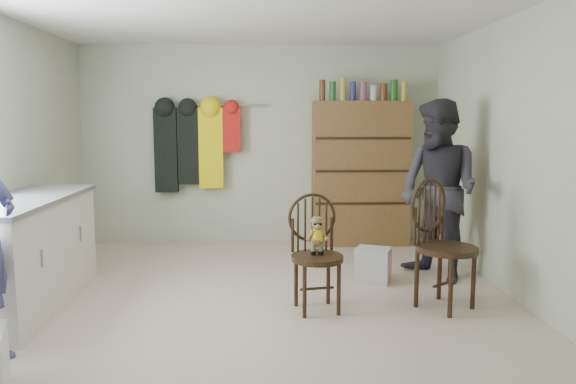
{
  "coord_description": "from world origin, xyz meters",
  "views": [
    {
      "loc": [
        0.04,
        -4.66,
        1.6
      ],
      "look_at": [
        0.25,
        0.2,
        0.95
      ],
      "focal_mm": 35.0,
      "sensor_mm": 36.0,
      "label": 1
    }
  ],
  "objects_px": {
    "counter": "(26,253)",
    "chair_front": "(316,246)",
    "dresser": "(361,172)",
    "chair_far": "(440,239)"
  },
  "relations": [
    {
      "from": "counter",
      "to": "chair_front",
      "type": "distance_m",
      "value": 2.42
    },
    {
      "from": "dresser",
      "to": "chair_far",
      "type": "bearing_deg",
      "value": -83.62
    },
    {
      "from": "counter",
      "to": "chair_front",
      "type": "xyz_separation_m",
      "value": [
        2.42,
        -0.12,
        0.07
      ]
    },
    {
      "from": "counter",
      "to": "dresser",
      "type": "distance_m",
      "value": 3.96
    },
    {
      "from": "chair_front",
      "to": "chair_far",
      "type": "relative_size",
      "value": 0.88
    },
    {
      "from": "chair_far",
      "to": "dresser",
      "type": "height_order",
      "value": "dresser"
    },
    {
      "from": "counter",
      "to": "chair_front",
      "type": "relative_size",
      "value": 1.92
    },
    {
      "from": "chair_far",
      "to": "dresser",
      "type": "distance_m",
      "value": 2.44
    },
    {
      "from": "chair_front",
      "to": "counter",
      "type": "bearing_deg",
      "value": 167.02
    },
    {
      "from": "dresser",
      "to": "chair_front",
      "type": "bearing_deg",
      "value": -107.95
    }
  ]
}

